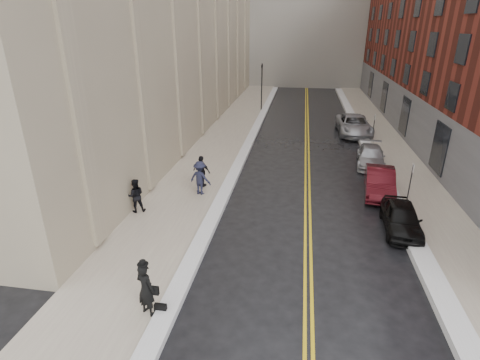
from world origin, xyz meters
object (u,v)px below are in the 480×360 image
(car_maroon, at_px, (380,182))
(pedestrian_main, at_px, (146,289))
(car_black, at_px, (401,218))
(car_silver_far, at_px, (354,125))
(pedestrian_b, at_px, (200,178))
(pedestrian_c, at_px, (202,171))
(pedestrian_a, at_px, (136,196))
(car_silver_near, at_px, (371,156))

(car_maroon, height_order, pedestrian_main, pedestrian_main)
(car_maroon, bearing_deg, pedestrian_main, -121.80)
(car_black, height_order, car_silver_far, car_silver_far)
(pedestrian_main, relative_size, pedestrian_b, 0.99)
(car_black, height_order, car_maroon, car_maroon)
(car_maroon, xyz_separation_m, pedestrian_c, (-10.25, -0.97, 0.37))
(car_silver_far, xyz_separation_m, pedestrian_b, (-10.07, -15.00, 0.30))
(car_black, xyz_separation_m, pedestrian_main, (-9.60, -7.33, 0.45))
(pedestrian_main, height_order, pedestrian_a, pedestrian_main)
(car_maroon, bearing_deg, car_black, -79.35)
(car_black, bearing_deg, pedestrian_b, 170.97)
(car_maroon, height_order, pedestrian_b, pedestrian_b)
(pedestrian_main, distance_m, pedestrian_a, 7.70)
(car_silver_near, relative_size, pedestrian_main, 2.26)
(car_silver_near, height_order, pedestrian_main, pedestrian_main)
(pedestrian_main, distance_m, pedestrian_c, 10.64)
(car_black, relative_size, car_maroon, 0.89)
(car_black, height_order, pedestrian_a, pedestrian_a)
(car_black, bearing_deg, pedestrian_main, -139.53)
(car_maroon, relative_size, pedestrian_b, 2.28)
(car_silver_near, bearing_deg, car_maroon, -86.28)
(car_silver_far, distance_m, pedestrian_a, 21.76)
(pedestrian_a, xyz_separation_m, pedestrian_b, (2.68, 2.64, 0.08))
(car_maroon, distance_m, pedestrian_b, 10.27)
(pedestrian_a, bearing_deg, pedestrian_main, 91.83)
(car_silver_near, distance_m, pedestrian_b, 12.41)
(car_black, xyz_separation_m, pedestrian_a, (-13.00, -0.42, 0.37))
(pedestrian_a, relative_size, pedestrian_c, 0.94)
(car_silver_near, distance_m, pedestrian_a, 16.11)
(pedestrian_a, bearing_deg, pedestrian_b, -159.83)
(pedestrian_main, bearing_deg, pedestrian_b, -62.56)
(car_black, xyz_separation_m, pedestrian_c, (-10.51, 3.27, 0.43))
(car_silver_near, height_order, car_silver_far, car_silver_far)
(pedestrian_c, bearing_deg, pedestrian_a, 73.39)
(car_black, distance_m, pedestrian_main, 12.09)
(car_black, bearing_deg, car_silver_far, 93.93)
(pedestrian_c, bearing_deg, pedestrian_main, 112.30)
(car_black, bearing_deg, pedestrian_c, 165.82)
(car_silver_far, height_order, pedestrian_b, pedestrian_b)
(car_maroon, distance_m, pedestrian_a, 13.57)
(car_silver_near, xyz_separation_m, pedestrian_b, (-10.32, -6.87, 0.49))
(car_silver_near, height_order, pedestrian_c, pedestrian_c)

